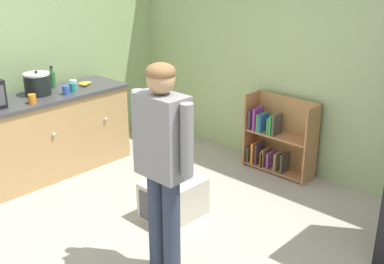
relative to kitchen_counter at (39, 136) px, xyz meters
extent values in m
cube|color=#A1B982|center=(2.20, 2.07, 0.90)|extent=(5.20, 0.06, 2.70)
cube|color=#9CB97D|center=(-0.43, 0.54, 0.90)|extent=(0.06, 2.99, 2.70)
cube|color=tan|center=(0.00, 0.00, -0.02)|extent=(0.60, 2.00, 0.86)
cube|color=#424044|center=(0.00, 0.00, 0.43)|extent=(0.64, 2.04, 0.04)
sphere|color=silver|center=(0.31, 0.00, 0.11)|extent=(0.04, 0.04, 0.04)
sphere|color=silver|center=(0.31, 0.67, 0.11)|extent=(0.04, 0.04, 0.04)
cube|color=#AB7349|center=(1.48, 1.85, -0.03)|extent=(0.02, 0.28, 0.85)
cube|color=#AB7349|center=(2.26, 1.85, -0.03)|extent=(0.02, 0.28, 0.85)
cube|color=#A67946|center=(1.87, 1.98, -0.03)|extent=(0.80, 0.02, 0.85)
cube|color=#AB7349|center=(1.87, 1.85, -0.42)|extent=(0.76, 0.24, 0.02)
cube|color=#AB7349|center=(1.87, 1.85, -0.02)|extent=(0.76, 0.24, 0.02)
cube|color=#3C4037|center=(1.52, 1.82, -0.32)|extent=(0.02, 0.17, 0.18)
cube|color=#45343D|center=(1.52, 1.82, 0.11)|extent=(0.03, 0.17, 0.22)
cube|color=orange|center=(1.58, 1.82, -0.29)|extent=(0.03, 0.17, 0.24)
cube|color=purple|center=(1.58, 1.82, 0.12)|extent=(0.03, 0.17, 0.26)
cube|color=#453445|center=(1.63, 1.82, -0.29)|extent=(0.02, 0.17, 0.25)
cube|color=#358340|center=(1.63, 1.82, 0.09)|extent=(0.03, 0.17, 0.20)
cube|color=orange|center=(1.71, 1.82, -0.32)|extent=(0.03, 0.17, 0.17)
cube|color=#2757A3|center=(1.66, 1.82, 0.09)|extent=(0.03, 0.17, 0.19)
cube|color=brown|center=(1.72, 1.82, -0.31)|extent=(0.03, 0.17, 0.20)
cube|color=#388F4C|center=(1.77, 1.82, 0.09)|extent=(0.02, 0.17, 0.18)
cube|color=#904194|center=(1.79, 1.82, -0.32)|extent=(0.03, 0.17, 0.19)
cube|color=#349145|center=(1.80, 1.82, 0.10)|extent=(0.03, 0.17, 0.22)
cube|color=olive|center=(1.89, 1.82, -0.31)|extent=(0.03, 0.17, 0.21)
cube|color=#43423B|center=(1.84, 1.82, 0.11)|extent=(0.03, 0.17, 0.23)
cube|color=#414336|center=(1.97, 1.82, -0.30)|extent=(0.02, 0.17, 0.22)
cylinder|color=#2F384D|center=(2.16, -0.27, -0.04)|extent=(0.13, 0.13, 0.83)
cylinder|color=#2F384D|center=(2.32, -0.27, -0.04)|extent=(0.13, 0.13, 0.83)
cube|color=gray|center=(2.24, -0.27, 0.68)|extent=(0.38, 0.22, 0.60)
cylinder|color=gray|center=(2.00, -0.27, 0.71)|extent=(0.09, 0.09, 0.51)
cylinder|color=gray|center=(2.48, -0.27, 0.71)|extent=(0.09, 0.09, 0.51)
sphere|color=tan|center=(2.24, -0.27, 1.08)|extent=(0.20, 0.20, 0.20)
ellipsoid|color=brown|center=(2.24, -0.27, 1.13)|extent=(0.21, 0.21, 0.13)
cube|color=beige|center=(1.70, 0.36, -0.27)|extent=(0.42, 0.54, 0.36)
cube|color=#424247|center=(1.70, 0.09, -0.27)|extent=(0.32, 0.01, 0.27)
cube|color=#515156|center=(0.18, -0.45, 0.59)|extent=(0.01, 0.10, 0.20)
cylinder|color=black|center=(-0.04, 0.07, 0.56)|extent=(0.27, 0.27, 0.21)
cylinder|color=silver|center=(-0.04, 0.07, 0.67)|extent=(0.28, 0.28, 0.02)
sphere|color=black|center=(-0.04, 0.07, 0.69)|extent=(0.03, 0.03, 0.03)
ellipsoid|color=yellow|center=(0.01, 0.63, 0.48)|extent=(0.11, 0.15, 0.04)
ellipsoid|color=yellow|center=(0.02, 0.63, 0.48)|extent=(0.07, 0.16, 0.04)
ellipsoid|color=gold|center=(0.04, 0.63, 0.48)|extent=(0.07, 0.16, 0.04)
ellipsoid|color=yellow|center=(0.05, 0.63, 0.48)|extent=(0.11, 0.15, 0.04)
cylinder|color=#33753D|center=(-0.17, 0.33, 0.54)|extent=(0.07, 0.07, 0.18)
cylinder|color=#33753D|center=(-0.17, 0.33, 0.65)|extent=(0.03, 0.03, 0.05)
cylinder|color=black|center=(-0.17, 0.33, 0.69)|extent=(0.04, 0.03, 0.02)
cylinder|color=orange|center=(0.20, -0.14, 0.50)|extent=(0.08, 0.08, 0.09)
cylinder|color=teal|center=(0.13, 0.39, 0.50)|extent=(0.08, 0.08, 0.09)
cylinder|color=blue|center=(0.17, 0.28, 0.50)|extent=(0.08, 0.08, 0.09)
cylinder|color=white|center=(0.02, 0.47, 0.50)|extent=(0.08, 0.08, 0.09)
camera|label=1|loc=(4.53, -2.41, 1.88)|focal=44.95mm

